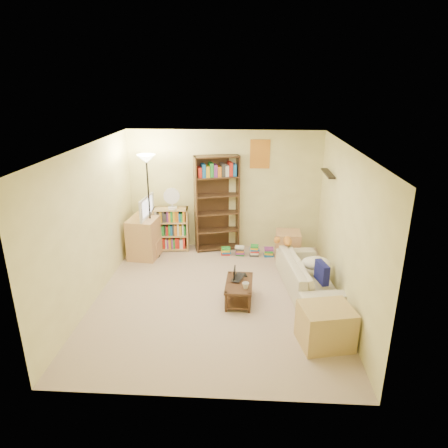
{
  "coord_description": "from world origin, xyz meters",
  "views": [
    {
      "loc": [
        0.47,
        -5.85,
        3.41
      ],
      "look_at": [
        0.08,
        0.72,
        1.05
      ],
      "focal_mm": 32.0,
      "sensor_mm": 36.0,
      "label": 1
    }
  ],
  "objects_px": {
    "tall_bookshelf": "(217,201)",
    "desk_fan": "(172,198)",
    "laptop": "(241,278)",
    "end_cabinet": "(326,326)",
    "coffee_table": "(239,290)",
    "side_table": "(288,245)",
    "tabby_cat": "(286,241)",
    "short_bookshelf": "(171,229)",
    "mug": "(246,286)",
    "television": "(143,207)",
    "sofa": "(308,275)",
    "tv_stand": "(145,237)",
    "floor_lamp": "(147,177)"
  },
  "relations": [
    {
      "from": "tv_stand",
      "to": "floor_lamp",
      "type": "relative_size",
      "value": 0.39
    },
    {
      "from": "short_bookshelf",
      "to": "television",
      "type": "bearing_deg",
      "value": -150.55
    },
    {
      "from": "tabby_cat",
      "to": "desk_fan",
      "type": "relative_size",
      "value": 0.98
    },
    {
      "from": "side_table",
      "to": "sofa",
      "type": "bearing_deg",
      "value": -80.12
    },
    {
      "from": "tv_stand",
      "to": "end_cabinet",
      "type": "bearing_deg",
      "value": -35.45
    },
    {
      "from": "tall_bookshelf",
      "to": "desk_fan",
      "type": "xyz_separation_m",
      "value": [
        -0.91,
        -0.13,
        0.09
      ]
    },
    {
      "from": "mug",
      "to": "end_cabinet",
      "type": "distance_m",
      "value": 1.4
    },
    {
      "from": "end_cabinet",
      "to": "tabby_cat",
      "type": "bearing_deg",
      "value": 99.45
    },
    {
      "from": "short_bookshelf",
      "to": "floor_lamp",
      "type": "relative_size",
      "value": 0.44
    },
    {
      "from": "laptop",
      "to": "desk_fan",
      "type": "xyz_separation_m",
      "value": [
        -1.46,
        1.89,
        0.8
      ]
    },
    {
      "from": "sofa",
      "to": "tall_bookshelf",
      "type": "xyz_separation_m",
      "value": [
        -1.69,
        1.68,
        0.79
      ]
    },
    {
      "from": "tv_stand",
      "to": "floor_lamp",
      "type": "bearing_deg",
      "value": -10.83
    },
    {
      "from": "mug",
      "to": "short_bookshelf",
      "type": "xyz_separation_m",
      "value": [
        -1.59,
        2.24,
        0.07
      ]
    },
    {
      "from": "sofa",
      "to": "tall_bookshelf",
      "type": "relative_size",
      "value": 0.97
    },
    {
      "from": "tall_bookshelf",
      "to": "sofa",
      "type": "bearing_deg",
      "value": -60.3
    },
    {
      "from": "sofa",
      "to": "laptop",
      "type": "xyz_separation_m",
      "value": [
        -1.14,
        -0.35,
        0.08
      ]
    },
    {
      "from": "sofa",
      "to": "laptop",
      "type": "relative_size",
      "value": 4.76
    },
    {
      "from": "laptop",
      "to": "end_cabinet",
      "type": "height_order",
      "value": "end_cabinet"
    },
    {
      "from": "sofa",
      "to": "tv_stand",
      "type": "bearing_deg",
      "value": 59.93
    },
    {
      "from": "television",
      "to": "sofa",
      "type": "bearing_deg",
      "value": -105.95
    },
    {
      "from": "sofa",
      "to": "short_bookshelf",
      "type": "relative_size",
      "value": 2.12
    },
    {
      "from": "laptop",
      "to": "end_cabinet",
      "type": "distance_m",
      "value": 1.66
    },
    {
      "from": "tall_bookshelf",
      "to": "tabby_cat",
      "type": "bearing_deg",
      "value": -52.03
    },
    {
      "from": "tabby_cat",
      "to": "mug",
      "type": "distance_m",
      "value": 1.54
    },
    {
      "from": "tabby_cat",
      "to": "laptop",
      "type": "xyz_separation_m",
      "value": [
        -0.8,
        -1.03,
        -0.27
      ]
    },
    {
      "from": "coffee_table",
      "to": "side_table",
      "type": "bearing_deg",
      "value": 63.9
    },
    {
      "from": "mug",
      "to": "end_cabinet",
      "type": "height_order",
      "value": "end_cabinet"
    },
    {
      "from": "sofa",
      "to": "side_table",
      "type": "distance_m",
      "value": 1.33
    },
    {
      "from": "laptop",
      "to": "short_bookshelf",
      "type": "height_order",
      "value": "short_bookshelf"
    },
    {
      "from": "coffee_table",
      "to": "floor_lamp",
      "type": "bearing_deg",
      "value": 139.35
    },
    {
      "from": "laptop",
      "to": "short_bookshelf",
      "type": "distance_m",
      "value": 2.46
    },
    {
      "from": "television",
      "to": "side_table",
      "type": "xyz_separation_m",
      "value": [
        2.91,
        0.05,
        -0.76
      ]
    },
    {
      "from": "sofa",
      "to": "television",
      "type": "height_order",
      "value": "television"
    },
    {
      "from": "mug",
      "to": "floor_lamp",
      "type": "xyz_separation_m",
      "value": [
        -1.93,
        1.88,
        1.28
      ]
    },
    {
      "from": "floor_lamp",
      "to": "desk_fan",
      "type": "bearing_deg",
      "value": 39.43
    },
    {
      "from": "tv_stand",
      "to": "side_table",
      "type": "relative_size",
      "value": 1.48
    },
    {
      "from": "mug",
      "to": "television",
      "type": "bearing_deg",
      "value": 137.22
    },
    {
      "from": "tabby_cat",
      "to": "laptop",
      "type": "distance_m",
      "value": 1.33
    },
    {
      "from": "tabby_cat",
      "to": "short_bookshelf",
      "type": "height_order",
      "value": "short_bookshelf"
    },
    {
      "from": "laptop",
      "to": "end_cabinet",
      "type": "xyz_separation_m",
      "value": [
        1.17,
        -1.18,
        -0.07
      ]
    },
    {
      "from": "tabby_cat",
      "to": "tall_bookshelf",
      "type": "distance_m",
      "value": 1.74
    },
    {
      "from": "mug",
      "to": "sofa",
      "type": "bearing_deg",
      "value": 31.5
    },
    {
      "from": "mug",
      "to": "desk_fan",
      "type": "bearing_deg",
      "value": 125.01
    },
    {
      "from": "sofa",
      "to": "mug",
      "type": "relative_size",
      "value": 14.02
    },
    {
      "from": "laptop",
      "to": "tall_bookshelf",
      "type": "bearing_deg",
      "value": 31.35
    },
    {
      "from": "tall_bookshelf",
      "to": "side_table",
      "type": "bearing_deg",
      "value": -29.59
    },
    {
      "from": "television",
      "to": "end_cabinet",
      "type": "distance_m",
      "value": 4.29
    },
    {
      "from": "coffee_table",
      "to": "short_bookshelf",
      "type": "height_order",
      "value": "short_bookshelf"
    },
    {
      "from": "tv_stand",
      "to": "desk_fan",
      "type": "height_order",
      "value": "desk_fan"
    },
    {
      "from": "desk_fan",
      "to": "television",
      "type": "bearing_deg",
      "value": -152.06
    }
  ]
}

